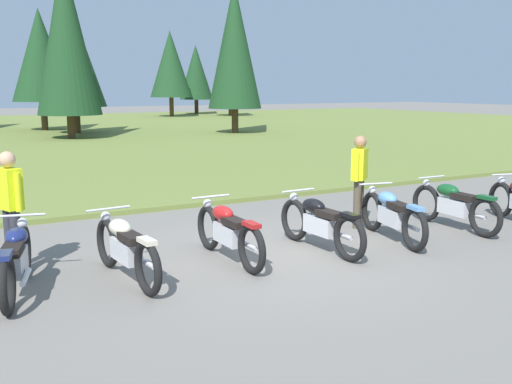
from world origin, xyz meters
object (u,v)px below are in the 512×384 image
rider_with_back_turned (10,204)px  motorcycle_black (320,223)px  motorcycle_british_green (454,205)px  motorcycle_navy (16,259)px  motorcycle_cream (126,248)px  motorcycle_sky_blue (392,214)px  motorcycle_red (228,231)px  rider_near_row_end (359,176)px

rider_with_back_turned → motorcycle_black: bearing=-15.2°
motorcycle_british_green → rider_with_back_turned: 7.34m
motorcycle_navy → motorcycle_cream: same height
motorcycle_black → rider_with_back_turned: (-4.31, 1.17, 0.51)m
motorcycle_sky_blue → rider_with_back_turned: (-5.70, 1.25, 0.51)m
motorcycle_red → motorcycle_black: same height
motorcycle_cream → motorcycle_british_green: bearing=-0.7°
motorcycle_cream → motorcycle_british_green: size_ratio=1.00×
motorcycle_navy → motorcycle_red: bearing=-0.4°
motorcycle_navy → motorcycle_red: (2.89, -0.02, 0.00)m
motorcycle_navy → motorcycle_british_green: bearing=-1.8°
rider_near_row_end → rider_with_back_turned: bearing=177.4°
motorcycle_cream → motorcycle_red: (1.57, 0.13, 0.00)m
rider_near_row_end → rider_with_back_turned: 5.80m
motorcycle_cream → motorcycle_british_green: 5.98m
motorcycle_navy → motorcycle_sky_blue: bearing=-3.0°
motorcycle_british_green → rider_near_row_end: bearing=147.3°
rider_with_back_turned → motorcycle_british_green: bearing=-9.3°
motorcycle_black → motorcycle_sky_blue: 1.40m
motorcycle_black → motorcycle_cream: bearing=178.9°
motorcycle_navy → motorcycle_red: same height
rider_with_back_turned → motorcycle_red: bearing=-19.2°
motorcycle_british_green → rider_with_back_turned: (-7.22, 1.18, 0.51)m
rider_near_row_end → rider_with_back_turned: (-5.79, 0.27, 0.00)m
motorcycle_sky_blue → motorcycle_british_green: size_ratio=0.98×
motorcycle_cream → motorcycle_sky_blue: size_ratio=1.01×
motorcycle_british_green → rider_near_row_end: rider_near_row_end is taller
motorcycle_navy → rider_near_row_end: 5.93m
motorcycle_red → motorcycle_cream: bearing=-175.1°
motorcycle_red → rider_with_back_turned: size_ratio=1.26×
rider_with_back_turned → rider_near_row_end: bearing=-2.6°
motorcycle_sky_blue → rider_with_back_turned: bearing=167.6°
motorcycle_navy → rider_with_back_turned: size_ratio=1.23×
motorcycle_red → rider_with_back_turned: (-2.81, 0.98, 0.51)m
motorcycle_black → motorcycle_sky_blue: (1.39, -0.08, 0.00)m
motorcycle_sky_blue → motorcycle_red: bearing=174.5°
motorcycle_cream → motorcycle_black: 3.06m
rider_near_row_end → motorcycle_black: bearing=-148.7°
motorcycle_black → rider_near_row_end: rider_near_row_end is taller
motorcycle_cream → motorcycle_red: size_ratio=1.00×
motorcycle_cream → motorcycle_sky_blue: 4.46m
motorcycle_black → motorcycle_sky_blue: bearing=-3.4°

